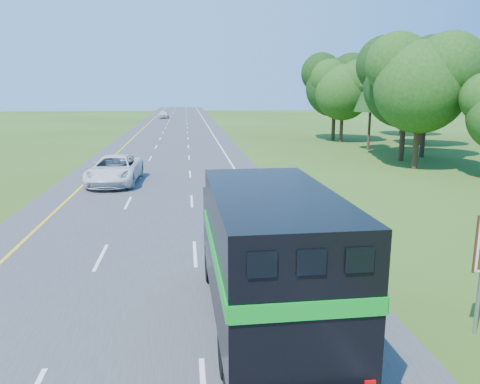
{
  "coord_description": "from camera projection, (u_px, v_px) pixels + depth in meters",
  "views": [
    {
      "loc": [
        1.59,
        2.24,
        6.44
      ],
      "look_at": [
        4.06,
        23.64,
        1.7
      ],
      "focal_mm": 35.0,
      "sensor_mm": 36.0,
      "label": 1
    }
  ],
  "objects": [
    {
      "name": "horse_truck",
      "position": [
        266.0,
        256.0,
        12.14
      ],
      "size": [
        3.03,
        9.19,
        4.05
      ],
      "rotation": [
        0.0,
        0.0,
        0.01
      ],
      "color": "black",
      "rests_on": "road"
    },
    {
      "name": "lane_markings",
      "position": [
        171.0,
        154.0,
        47.53
      ],
      "size": [
        11.15,
        260.0,
        0.01
      ],
      "color": "yellow",
      "rests_on": "road"
    },
    {
      "name": "white_suv",
      "position": [
        115.0,
        170.0,
        32.38
      ],
      "size": [
        3.48,
        7.02,
        1.91
      ],
      "primitive_type": "imported",
      "rotation": [
        0.0,
        0.0,
        -0.05
      ],
      "color": "silver",
      "rests_on": "road"
    },
    {
      "name": "far_car",
      "position": [
        164.0,
        115.0,
        105.71
      ],
      "size": [
        2.1,
        4.94,
        1.66
      ],
      "primitive_type": "imported",
      "rotation": [
        0.0,
        0.0,
        -0.03
      ],
      "color": "silver",
      "rests_on": "road"
    },
    {
      "name": "road",
      "position": [
        171.0,
        154.0,
        47.54
      ],
      "size": [
        15.0,
        260.0,
        0.04
      ],
      "primitive_type": "cube",
      "color": "#38383A",
      "rests_on": "ground"
    }
  ]
}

